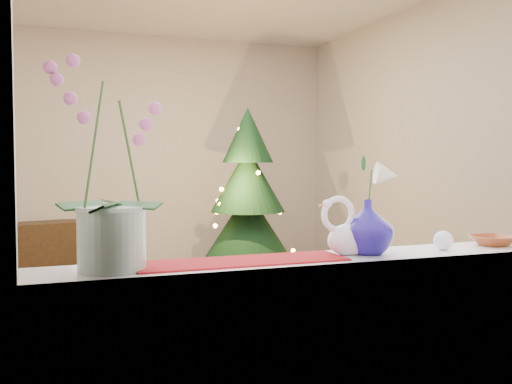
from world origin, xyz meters
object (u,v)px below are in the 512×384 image
swan (350,227)px  xmas_tree (248,197)px  amber_dish (493,241)px  side_table (51,251)px  orchid_pot (111,164)px  paperweight (443,240)px  blue_vase (367,223)px

swan → xmas_tree: 3.69m
amber_dish → swan: bearing=-179.9°
side_table → swan: bearing=-96.4°
xmas_tree → amber_dish: bearing=-93.6°
swan → side_table: bearing=81.3°
orchid_pot → paperweight: orchid_pot is taller
blue_vase → paperweight: blue_vase is taller
blue_vase → side_table: (-1.06, 4.61, -0.72)m
xmas_tree → blue_vase: bearing=-102.5°
amber_dish → side_table: (-1.62, 4.61, -0.63)m
swan → blue_vase: blue_vase is taller
paperweight → xmas_tree: xmas_tree is taller
orchid_pot → blue_vase: 0.91m
blue_vase → swan: bearing=175.3°
swan → amber_dish: bearing=-20.7°
swan → side_table: size_ratio=0.28×
paperweight → amber_dish: paperweight is taller
orchid_pot → side_table: 4.72m
swan → blue_vase: size_ratio=1.04×
swan → orchid_pot: bearing=160.3°
swan → blue_vase: 0.07m
swan → blue_vase: (0.07, -0.01, 0.01)m
orchid_pot → side_table: orchid_pot is taller
side_table → amber_dish: bearing=-89.1°
side_table → xmas_tree: bearing=-47.4°
xmas_tree → side_table: 2.19m
orchid_pot → swan: (0.82, 0.02, -0.22)m
blue_vase → xmas_tree: size_ratio=0.12×
xmas_tree → swan: bearing=-103.5°
blue_vase → paperweight: size_ratio=3.12×
swan → xmas_tree: bearing=55.7°
orchid_pot → swan: bearing=1.2°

